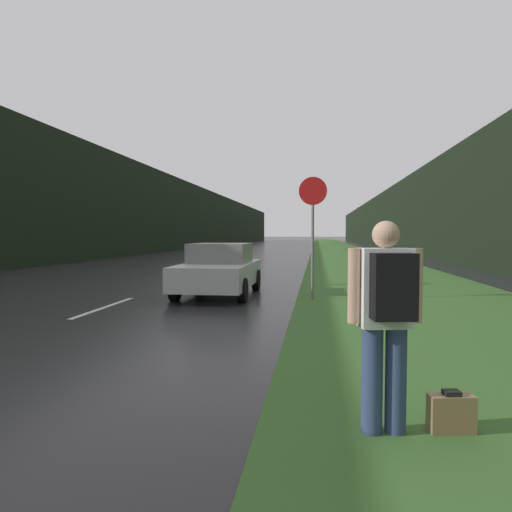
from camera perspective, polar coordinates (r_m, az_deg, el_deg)
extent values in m
cube|color=#386028|center=(42.39, 10.98, 0.45)|extent=(6.00, 240.00, 0.02)
cube|color=silver|center=(11.05, -18.38, -6.09)|extent=(0.12, 3.00, 0.01)
cube|color=silver|center=(17.56, -8.32, -2.74)|extent=(0.12, 3.00, 0.01)
cube|color=silver|center=(24.34, -3.79, -1.19)|extent=(0.12, 3.00, 0.01)
cube|color=silver|center=(31.22, -1.25, -0.32)|extent=(0.12, 3.00, 0.01)
cube|color=black|center=(54.46, -8.53, 4.88)|extent=(2.00, 140.00, 7.45)
cube|color=black|center=(53.00, 16.89, 4.37)|extent=(2.00, 140.00, 6.56)
cylinder|color=slate|center=(11.62, 7.08, 0.41)|extent=(0.07, 0.07, 2.41)
cylinder|color=#B71414|center=(11.66, 7.13, 8.08)|extent=(0.71, 0.02, 0.71)
cylinder|color=navy|center=(4.04, 14.30, -14.91)|extent=(0.17, 0.17, 0.91)
cylinder|color=navy|center=(4.10, 17.06, -14.69)|extent=(0.17, 0.17, 0.91)
cube|color=white|center=(3.91, 15.84, -3.84)|extent=(0.45, 0.30, 0.65)
sphere|color=tan|center=(3.89, 15.93, 2.60)|extent=(0.22, 0.22, 0.22)
cylinder|color=tan|center=(3.84, 12.15, -3.65)|extent=(0.10, 0.10, 0.62)
cylinder|color=tan|center=(3.99, 19.40, -3.49)|extent=(0.10, 0.10, 0.62)
cube|color=black|center=(3.71, 16.83, -3.70)|extent=(0.36, 0.23, 0.52)
cube|color=olive|center=(4.35, 23.21, -17.77)|extent=(0.39, 0.20, 0.33)
cube|color=black|center=(4.29, 23.26, -15.44)|extent=(0.15, 0.12, 0.04)
cube|color=#BCBCBC|center=(12.56, -4.62, -2.26)|extent=(1.80, 4.08, 0.61)
cube|color=slate|center=(12.73, -4.44, 0.39)|extent=(1.53, 1.84, 0.53)
cylinder|color=black|center=(11.20, -1.70, -4.29)|extent=(0.20, 0.60, 0.60)
cylinder|color=black|center=(11.60, -10.10, -4.09)|extent=(0.20, 0.60, 0.60)
cylinder|color=black|center=(13.69, 0.02, -3.01)|extent=(0.20, 0.60, 0.60)
cylinder|color=black|center=(14.01, -6.94, -2.89)|extent=(0.20, 0.60, 0.60)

